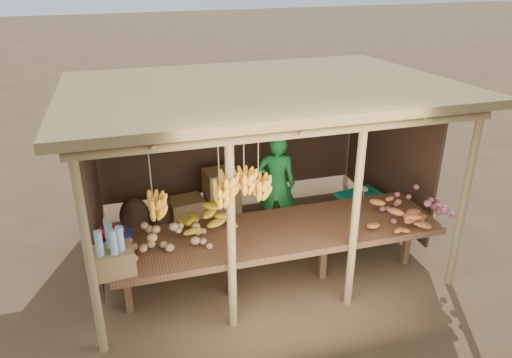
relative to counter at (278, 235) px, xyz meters
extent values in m
plane|color=brown|center=(0.00, 0.95, -0.74)|extent=(60.00, 60.00, 0.00)
cylinder|color=#9C8450|center=(-2.10, -0.55, 0.36)|extent=(0.09, 0.09, 2.20)
cylinder|color=#9C8450|center=(2.10, -0.55, 0.36)|extent=(0.09, 0.09, 2.20)
cylinder|color=#9C8450|center=(-2.10, 2.45, 0.36)|extent=(0.09, 0.09, 2.20)
cylinder|color=#9C8450|center=(2.10, 2.45, 0.36)|extent=(0.09, 0.09, 2.20)
cylinder|color=#9C8450|center=(-0.70, -0.55, 0.36)|extent=(0.09, 0.09, 2.20)
cylinder|color=#9C8450|center=(0.70, -0.55, 0.36)|extent=(0.09, 0.09, 2.20)
cylinder|color=#9C8450|center=(0.00, -0.55, 1.46)|extent=(4.40, 0.09, 0.09)
cylinder|color=#9C8450|center=(0.00, 2.45, 1.46)|extent=(4.40, 0.09, 0.09)
cube|color=olive|center=(0.00, 0.95, 1.55)|extent=(4.70, 3.50, 0.28)
cube|color=#422C1E|center=(0.00, 2.43, 0.47)|extent=(4.20, 0.04, 1.98)
cube|color=#422C1E|center=(-2.08, 1.15, 0.47)|extent=(0.04, 2.40, 1.98)
cube|color=#422C1E|center=(2.08, 1.15, 0.47)|extent=(0.04, 2.40, 1.98)
cube|color=brown|center=(0.00, 0.00, 0.02)|extent=(3.90, 1.05, 0.08)
cube|color=brown|center=(-1.80, 0.00, -0.38)|extent=(0.08, 0.08, 0.72)
cube|color=brown|center=(-0.60, 0.00, -0.38)|extent=(0.08, 0.08, 0.72)
cube|color=brown|center=(0.60, 0.00, -0.38)|extent=(0.08, 0.08, 0.72)
cube|color=brown|center=(1.80, 0.00, -0.38)|extent=(0.08, 0.08, 0.72)
cylinder|color=navy|center=(-1.90, 0.20, 0.14)|extent=(0.43, 0.43, 0.15)
cube|color=olive|center=(-1.90, -0.32, 0.20)|extent=(0.46, 0.38, 0.27)
imported|color=#1B7C32|center=(0.40, 1.28, 0.03)|extent=(0.64, 0.52, 1.53)
cube|color=brown|center=(1.63, 0.95, -0.48)|extent=(0.64, 0.57, 0.52)
cube|color=#0D9985|center=(1.63, 0.95, -0.19)|extent=(0.71, 0.64, 0.05)
cube|color=olive|center=(-0.28, 1.86, -0.52)|extent=(0.54, 0.44, 0.40)
cube|color=olive|center=(-0.28, 1.86, -0.11)|extent=(0.54, 0.44, 0.40)
cube|color=olive|center=(-0.83, 1.86, -0.52)|extent=(0.54, 0.44, 0.40)
ellipsoid|color=#422C1E|center=(-1.61, 1.93, -0.48)|extent=(0.44, 0.44, 0.60)
ellipsoid|color=#422C1E|center=(-1.20, 1.93, -0.48)|extent=(0.44, 0.44, 0.60)
camera|label=1|loc=(-1.68, -4.85, 3.10)|focal=35.00mm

